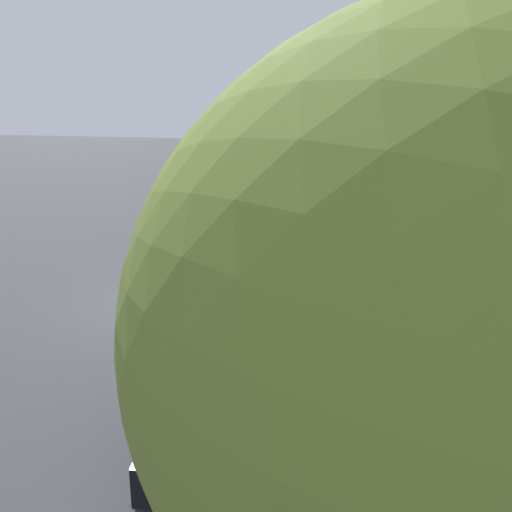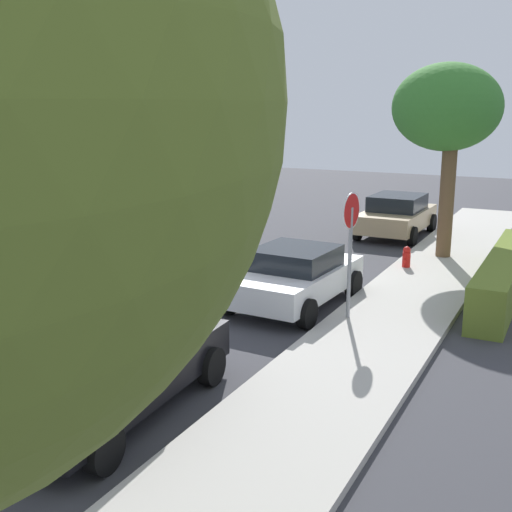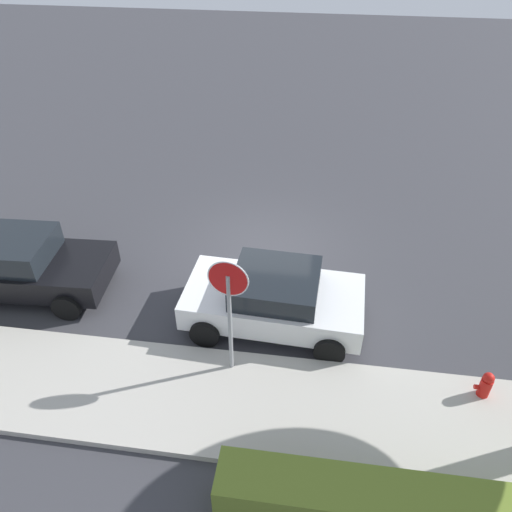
% 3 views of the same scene
% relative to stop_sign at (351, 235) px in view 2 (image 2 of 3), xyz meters
% --- Properties ---
extents(ground_plane, '(60.00, 60.00, 0.00)m').
position_rel_stop_sign_xyz_m(ground_plane, '(-0.15, -4.23, -1.90)').
color(ground_plane, '#38383D').
extents(sidewalk_curb, '(32.00, 2.41, 0.14)m').
position_rel_stop_sign_xyz_m(sidewalk_curb, '(-0.15, 0.80, -1.83)').
color(sidewalk_curb, '#B2ADA3').
rests_on(sidewalk_curb, ground_plane).
extents(stop_sign, '(0.75, 0.10, 2.78)m').
position_rel_stop_sign_xyz_m(stop_sign, '(0.00, 0.00, 0.00)').
color(stop_sign, gray).
rests_on(stop_sign, ground_plane).
extents(parked_car_white, '(3.91, 2.27, 1.35)m').
position_rel_stop_sign_xyz_m(parked_car_white, '(-0.67, -1.53, -1.20)').
color(parked_car_white, white).
rests_on(parked_car_white, ground_plane).
extents(parked_car_black, '(4.28, 2.18, 1.47)m').
position_rel_stop_sign_xyz_m(parked_car_black, '(5.42, -1.82, -1.16)').
color(parked_car_black, black).
rests_on(parked_car_black, ground_plane).
extents(parked_car_tan, '(4.03, 2.15, 1.44)m').
position_rel_stop_sign_xyz_m(parked_car_tan, '(-9.59, -1.56, -1.16)').
color(parked_car_tan, tan).
rests_on(parked_car_tan, ground_plane).
extents(street_tree_mid_block, '(3.07, 3.07, 5.67)m').
position_rel_stop_sign_xyz_m(street_tree_mid_block, '(-6.71, 0.47, 2.46)').
color(street_tree_mid_block, brown).
rests_on(street_tree_mid_block, ground_plane).
extents(fire_hydrant, '(0.30, 0.22, 0.72)m').
position_rel_stop_sign_xyz_m(fire_hydrant, '(-4.81, 0.02, -1.54)').
color(fire_hydrant, red).
rests_on(fire_hydrant, ground_plane).
extents(front_yard_hedge, '(6.79, 0.78, 1.02)m').
position_rel_stop_sign_xyz_m(front_yard_hedge, '(-3.67, 2.68, -1.39)').
color(front_yard_hedge, olive).
rests_on(front_yard_hedge, ground_plane).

